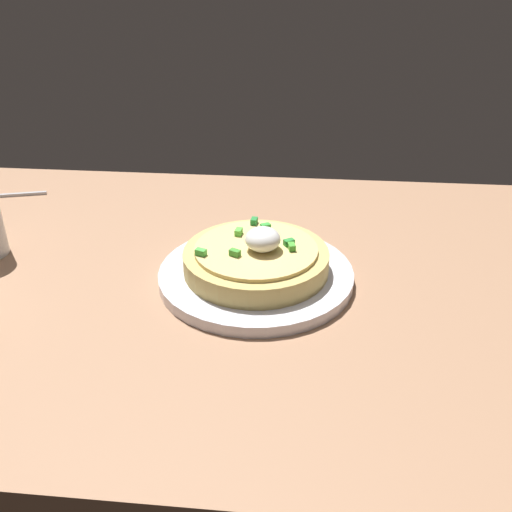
% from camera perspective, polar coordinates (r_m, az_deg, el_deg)
% --- Properties ---
extents(dining_table, '(1.24, 0.71, 0.03)m').
position_cam_1_polar(dining_table, '(0.74, -5.58, -2.59)').
color(dining_table, '#9E7355').
rests_on(dining_table, ground).
extents(plate, '(0.25, 0.25, 0.02)m').
position_cam_1_polar(plate, '(0.70, 0.00, -1.97)').
color(plate, white).
rests_on(plate, dining_table).
extents(pizza, '(0.18, 0.18, 0.06)m').
position_cam_1_polar(pizza, '(0.69, 0.03, -0.20)').
color(pizza, tan).
rests_on(pizza, plate).
extents(fork, '(0.11, 0.04, 0.01)m').
position_cam_1_polar(fork, '(1.04, -24.48, 5.78)').
color(fork, '#B7B7BC').
rests_on(fork, dining_table).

